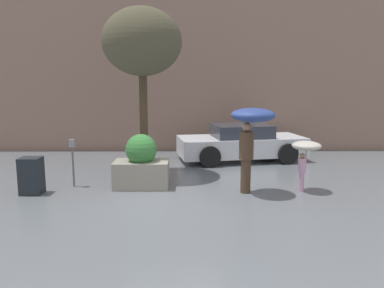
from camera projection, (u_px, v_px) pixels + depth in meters
ground_plane at (170, 200)px, 8.66m from camera, size 40.00×40.00×0.00m
building_facade at (178, 74)px, 14.58m from camera, size 18.00×0.30×6.00m
planter_box at (141, 165)px, 9.65m from camera, size 1.40×0.84×1.39m
person_adult at (251, 127)px, 8.91m from camera, size 1.05×1.05×2.10m
person_child at (306, 150)px, 9.19m from camera, size 0.71×0.71×1.27m
parked_car_near at (241, 143)px, 13.00m from camera, size 4.54×2.57×1.25m
street_tree at (142, 43)px, 10.38m from camera, size 2.22×2.22×4.75m
parking_meter at (72, 153)px, 9.64m from camera, size 0.14×0.14×1.25m
newspaper_box at (31, 176)px, 9.08m from camera, size 0.50×0.44×0.90m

